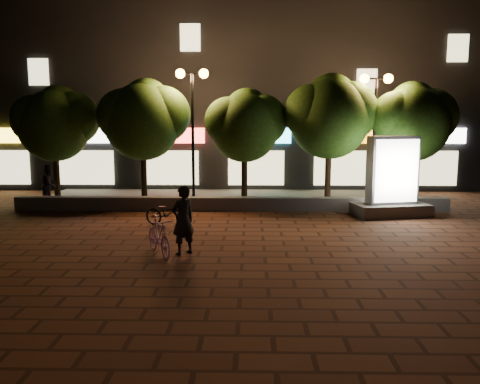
{
  "coord_description": "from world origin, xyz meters",
  "views": [
    {
      "loc": [
        0.76,
        -13.99,
        3.38
      ],
      "look_at": [
        0.42,
        1.5,
        1.07
      ],
      "focal_mm": 36.92,
      "sensor_mm": 36.0,
      "label": 1
    }
  ],
  "objects_px": {
    "tree_far_right": "(413,119)",
    "street_lamp_right": "(375,105)",
    "rider": "(183,220)",
    "scooter_parked": "(169,213)",
    "tree_far_left": "(56,121)",
    "ad_kiosk": "(392,184)",
    "tree_mid": "(246,123)",
    "scooter_pink": "(159,236)",
    "pedestrian": "(50,185)",
    "tree_right": "(331,114)",
    "street_lamp_left": "(192,102)",
    "tree_left": "(144,117)"
  },
  "relations": [
    {
      "from": "tree_far_right",
      "to": "street_lamp_right",
      "type": "relative_size",
      "value": 0.96
    },
    {
      "from": "tree_right",
      "to": "ad_kiosk",
      "type": "bearing_deg",
      "value": -51.97
    },
    {
      "from": "tree_left",
      "to": "tree_far_right",
      "type": "relative_size",
      "value": 1.03
    },
    {
      "from": "tree_right",
      "to": "tree_left",
      "type": "bearing_deg",
      "value": -180.0
    },
    {
      "from": "tree_mid",
      "to": "street_lamp_right",
      "type": "bearing_deg",
      "value": -3.04
    },
    {
      "from": "rider",
      "to": "tree_left",
      "type": "bearing_deg",
      "value": -112.32
    },
    {
      "from": "scooter_parked",
      "to": "tree_far_right",
      "type": "bearing_deg",
      "value": -46.65
    },
    {
      "from": "tree_left",
      "to": "pedestrian",
      "type": "height_order",
      "value": "tree_left"
    },
    {
      "from": "tree_far_right",
      "to": "rider",
      "type": "xyz_separation_m",
      "value": [
        -7.98,
        -7.44,
        -2.49
      ]
    },
    {
      "from": "tree_far_right",
      "to": "pedestrian",
      "type": "distance_m",
      "value": 14.3
    },
    {
      "from": "tree_left",
      "to": "rider",
      "type": "relative_size",
      "value": 2.8
    },
    {
      "from": "tree_far_left",
      "to": "street_lamp_left",
      "type": "bearing_deg",
      "value": -2.76
    },
    {
      "from": "street_lamp_left",
      "to": "pedestrian",
      "type": "height_order",
      "value": "street_lamp_left"
    },
    {
      "from": "street_lamp_right",
      "to": "scooter_parked",
      "type": "height_order",
      "value": "street_lamp_right"
    },
    {
      "from": "street_lamp_right",
      "to": "tree_mid",
      "type": "bearing_deg",
      "value": 176.96
    },
    {
      "from": "rider",
      "to": "tree_far_right",
      "type": "bearing_deg",
      "value": -178.01
    },
    {
      "from": "tree_mid",
      "to": "scooter_pink",
      "type": "relative_size",
      "value": 2.75
    },
    {
      "from": "tree_far_left",
      "to": "rider",
      "type": "relative_size",
      "value": 2.65
    },
    {
      "from": "scooter_pink",
      "to": "tree_far_right",
      "type": "bearing_deg",
      "value": 13.35
    },
    {
      "from": "tree_mid",
      "to": "scooter_parked",
      "type": "distance_m",
      "value": 5.56
    },
    {
      "from": "rider",
      "to": "pedestrian",
      "type": "relative_size",
      "value": 1.13
    },
    {
      "from": "tree_far_right",
      "to": "tree_mid",
      "type": "bearing_deg",
      "value": -180.0
    },
    {
      "from": "street_lamp_right",
      "to": "scooter_pink",
      "type": "xyz_separation_m",
      "value": [
        -7.02,
        -7.32,
        -3.4
      ]
    },
    {
      "from": "ad_kiosk",
      "to": "tree_far_right",
      "type": "bearing_deg",
      "value": 59.27
    },
    {
      "from": "tree_right",
      "to": "street_lamp_left",
      "type": "xyz_separation_m",
      "value": [
        -5.36,
        -0.26,
        0.46
      ]
    },
    {
      "from": "tree_left",
      "to": "street_lamp_right",
      "type": "bearing_deg",
      "value": -1.68
    },
    {
      "from": "street_lamp_left",
      "to": "pedestrian",
      "type": "bearing_deg",
      "value": -174.63
    },
    {
      "from": "tree_left",
      "to": "tree_far_right",
      "type": "height_order",
      "value": "tree_left"
    },
    {
      "from": "tree_far_left",
      "to": "pedestrian",
      "type": "distance_m",
      "value": 2.56
    },
    {
      "from": "tree_mid",
      "to": "scooter_pink",
      "type": "height_order",
      "value": "tree_mid"
    },
    {
      "from": "rider",
      "to": "pedestrian",
      "type": "height_order",
      "value": "rider"
    },
    {
      "from": "street_lamp_right",
      "to": "scooter_parked",
      "type": "distance_m",
      "value": 9.01
    },
    {
      "from": "tree_right",
      "to": "scooter_parked",
      "type": "relative_size",
      "value": 3.11
    },
    {
      "from": "tree_right",
      "to": "tree_far_right",
      "type": "height_order",
      "value": "tree_right"
    },
    {
      "from": "tree_right",
      "to": "street_lamp_left",
      "type": "bearing_deg",
      "value": -177.19
    },
    {
      "from": "ad_kiosk",
      "to": "scooter_parked",
      "type": "relative_size",
      "value": 1.72
    },
    {
      "from": "tree_far_left",
      "to": "rider",
      "type": "bearing_deg",
      "value": -51.03
    },
    {
      "from": "tree_far_left",
      "to": "ad_kiosk",
      "type": "xyz_separation_m",
      "value": [
        12.62,
        -2.32,
        -2.17
      ]
    },
    {
      "from": "scooter_pink",
      "to": "pedestrian",
      "type": "bearing_deg",
      "value": 100.75
    },
    {
      "from": "tree_mid",
      "to": "ad_kiosk",
      "type": "bearing_deg",
      "value": -24.39
    },
    {
      "from": "ad_kiosk",
      "to": "scooter_pink",
      "type": "xyz_separation_m",
      "value": [
        -7.19,
        -5.26,
        -0.63
      ]
    },
    {
      "from": "street_lamp_right",
      "to": "scooter_pink",
      "type": "relative_size",
      "value": 3.04
    },
    {
      "from": "rider",
      "to": "scooter_parked",
      "type": "xyz_separation_m",
      "value": [
        -0.91,
        3.27,
        -0.45
      ]
    },
    {
      "from": "tree_left",
      "to": "tree_far_right",
      "type": "bearing_deg",
      "value": -0.0
    },
    {
      "from": "tree_left",
      "to": "rider",
      "type": "bearing_deg",
      "value": -71.31
    },
    {
      "from": "tree_mid",
      "to": "rider",
      "type": "height_order",
      "value": "tree_mid"
    },
    {
      "from": "tree_far_left",
      "to": "tree_far_right",
      "type": "bearing_deg",
      "value": 0.0
    },
    {
      "from": "street_lamp_left",
      "to": "ad_kiosk",
      "type": "bearing_deg",
      "value": -16.02
    },
    {
      "from": "scooter_pink",
      "to": "rider",
      "type": "height_order",
      "value": "rider"
    },
    {
      "from": "tree_right",
      "to": "street_lamp_left",
      "type": "relative_size",
      "value": 0.98
    }
  ]
}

